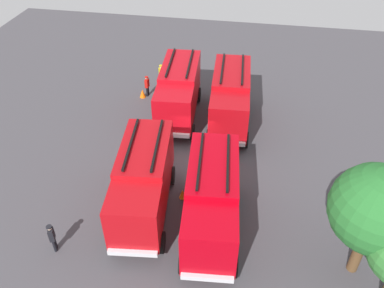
% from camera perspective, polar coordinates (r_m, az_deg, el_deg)
% --- Properties ---
extents(ground_plane, '(48.82, 48.82, 0.00)m').
position_cam_1_polar(ground_plane, '(25.34, -0.00, -2.49)').
color(ground_plane, '#423F44').
extents(fire_truck_0, '(7.36, 3.18, 3.88)m').
position_cam_1_polar(fire_truck_0, '(28.33, -1.94, 7.68)').
color(fire_truck_0, '#BA0A14').
rests_on(fire_truck_0, ground).
extents(fire_truck_1, '(7.43, 3.41, 3.88)m').
position_cam_1_polar(fire_truck_1, '(21.00, -7.05, -5.31)').
color(fire_truck_1, '#AD0B11').
rests_on(fire_truck_1, ground).
extents(fire_truck_2, '(7.33, 3.09, 3.88)m').
position_cam_1_polar(fire_truck_2, '(27.69, 5.54, 6.72)').
color(fire_truck_2, '#AD0A12').
rests_on(fire_truck_2, ground).
extents(fire_truck_3, '(7.39, 3.29, 3.88)m').
position_cam_1_polar(fire_truck_3, '(19.92, 2.88, -7.99)').
color(fire_truck_3, '#B7030F').
rests_on(fire_truck_3, ground).
extents(firefighter_0, '(0.37, 0.48, 1.81)m').
position_cam_1_polar(firefighter_0, '(32.97, -4.43, 10.01)').
color(firefighter_0, black).
rests_on(firefighter_0, ground).
extents(firefighter_1, '(0.48, 0.38, 1.74)m').
position_cam_1_polar(firefighter_1, '(21.03, -19.48, -12.46)').
color(firefighter_1, black).
rests_on(firefighter_1, ground).
extents(firefighter_2, '(0.45, 0.29, 1.68)m').
position_cam_1_polar(firefighter_2, '(31.67, -6.48, 8.43)').
color(firefighter_2, black).
rests_on(firefighter_2, ground).
extents(tree_0, '(3.97, 3.97, 6.15)m').
position_cam_1_polar(tree_0, '(18.42, 24.96, -8.55)').
color(tree_0, brown).
rests_on(tree_0, ground).
extents(traffic_cone_0, '(0.48, 0.48, 0.68)m').
position_cam_1_polar(traffic_cone_0, '(31.79, -7.13, 7.26)').
color(traffic_cone_0, '#F2600C').
rests_on(traffic_cone_0, ground).
extents(traffic_cone_1, '(0.42, 0.42, 0.60)m').
position_cam_1_polar(traffic_cone_1, '(22.79, -1.36, -7.16)').
color(traffic_cone_1, '#F2600C').
rests_on(traffic_cone_1, ground).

